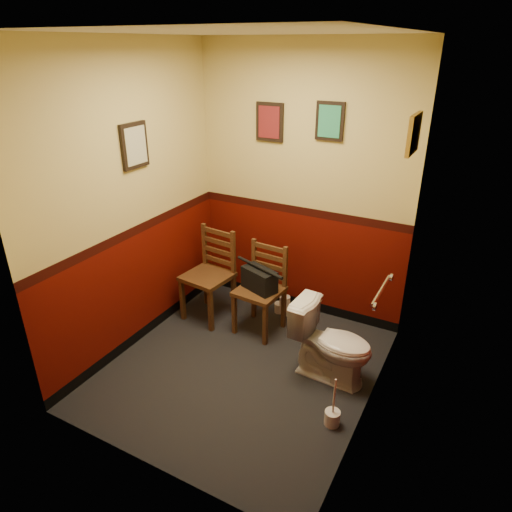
{
  "coord_description": "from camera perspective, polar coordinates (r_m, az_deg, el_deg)",
  "views": [
    {
      "loc": [
        1.65,
        -2.83,
        2.63
      ],
      "look_at": [
        0.0,
        0.25,
        1.0
      ],
      "focal_mm": 32.0,
      "sensor_mm": 36.0,
      "label": 1
    }
  ],
  "objects": [
    {
      "name": "framed_print_right",
      "position": [
        3.52,
        19.1,
        14.23
      ],
      "size": [
        0.04,
        0.34,
        0.28
      ],
      "color": "olive",
      "rests_on": "wall_right"
    },
    {
      "name": "wall_front",
      "position": [
        2.65,
        -15.04,
        -4.89
      ],
      "size": [
        2.2,
        0.0,
        2.7
      ],
      "primitive_type": "cube",
      "rotation": [
        -1.57,
        0.0,
        0.0
      ],
      "color": "#4E0A04",
      "rests_on": "ground"
    },
    {
      "name": "framed_print_back_a",
      "position": [
        4.53,
        1.72,
        16.4
      ],
      "size": [
        0.28,
        0.04,
        0.36
      ],
      "color": "black",
      "rests_on": "wall_back"
    },
    {
      "name": "wall_back",
      "position": [
        4.54,
        5.74,
        8.53
      ],
      "size": [
        2.2,
        0.0,
        2.7
      ],
      "primitive_type": "cube",
      "rotation": [
        1.57,
        0.0,
        0.0
      ],
      "color": "#4E0A04",
      "rests_on": "ground"
    },
    {
      "name": "grab_bar",
      "position": [
        3.55,
        15.43,
        -4.19
      ],
      "size": [
        0.05,
        0.56,
        0.06
      ],
      "color": "silver",
      "rests_on": "wall_right"
    },
    {
      "name": "toilet",
      "position": [
        3.96,
        9.47,
        -10.74
      ],
      "size": [
        0.72,
        0.43,
        0.68
      ],
      "primitive_type": "imported",
      "rotation": [
        0.0,
        0.0,
        1.52
      ],
      "color": "white",
      "rests_on": "floor"
    },
    {
      "name": "wall_right",
      "position": [
        3.15,
        15.68,
        0.06
      ],
      "size": [
        0.0,
        2.4,
        2.7
      ],
      "primitive_type": "cube",
      "rotation": [
        1.57,
        0.0,
        -1.57
      ],
      "color": "#4E0A04",
      "rests_on": "ground"
    },
    {
      "name": "wall_left",
      "position": [
        4.14,
        -15.31,
        6.14
      ],
      "size": [
        0.0,
        2.4,
        2.7
      ],
      "primitive_type": "cube",
      "rotation": [
        1.57,
        0.0,
        1.57
      ],
      "color": "#4E0A04",
      "rests_on": "ground"
    },
    {
      "name": "floor",
      "position": [
        4.2,
        -1.66,
        -13.76
      ],
      "size": [
        2.2,
        2.4,
        0.0
      ],
      "primitive_type": "cube",
      "color": "black",
      "rests_on": "ground"
    },
    {
      "name": "toilet_brush",
      "position": [
        3.7,
        9.52,
        -19.21
      ],
      "size": [
        0.12,
        0.12,
        0.43
      ],
      "color": "silver",
      "rests_on": "floor"
    },
    {
      "name": "handbag",
      "position": [
        4.38,
        0.42,
        -2.92
      ],
      "size": [
        0.39,
        0.28,
        0.25
      ],
      "rotation": [
        0.0,
        0.0,
        -0.35
      ],
      "color": "black",
      "rests_on": "chair_right"
    },
    {
      "name": "framed_print_back_b",
      "position": [
        4.29,
        9.21,
        16.29
      ],
      "size": [
        0.26,
        0.04,
        0.34
      ],
      "color": "black",
      "rests_on": "wall_back"
    },
    {
      "name": "chair_right",
      "position": [
        4.47,
        0.69,
        -4.19
      ],
      "size": [
        0.45,
        0.45,
        0.89
      ],
      "rotation": [
        0.0,
        0.0,
        -0.08
      ],
      "color": "#59341A",
      "rests_on": "floor"
    },
    {
      "name": "framed_print_left",
      "position": [
        4.08,
        -14.93,
        13.19
      ],
      "size": [
        0.04,
        0.3,
        0.38
      ],
      "color": "black",
      "rests_on": "wall_left"
    },
    {
      "name": "tp_stack",
      "position": [
        4.9,
        3.64,
        -6.29
      ],
      "size": [
        0.24,
        0.12,
        0.21
      ],
      "color": "silver",
      "rests_on": "floor"
    },
    {
      "name": "chair_left",
      "position": [
        4.71,
        -5.77,
        -2.36
      ],
      "size": [
        0.49,
        0.49,
        0.95
      ],
      "rotation": [
        0.0,
        0.0,
        -0.11
      ],
      "color": "#59341A",
      "rests_on": "floor"
    },
    {
      "name": "ceiling",
      "position": [
        3.27,
        -2.3,
        26.23
      ],
      "size": [
        2.2,
        2.4,
        0.0
      ],
      "primitive_type": "cube",
      "rotation": [
        3.14,
        0.0,
        0.0
      ],
      "color": "silver",
      "rests_on": "ground"
    }
  ]
}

